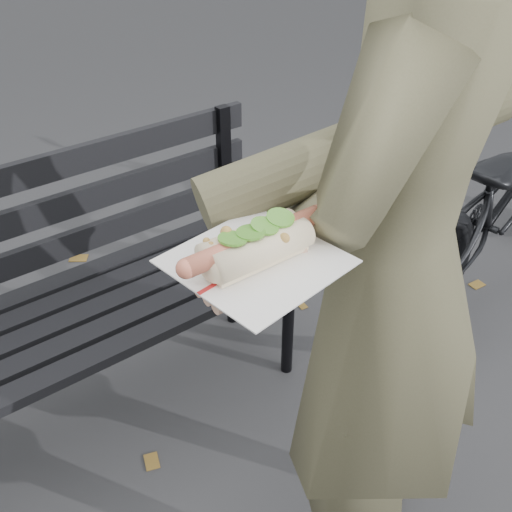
% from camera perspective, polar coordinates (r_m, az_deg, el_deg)
% --- Properties ---
extents(park_bench, '(1.50, 0.44, 0.88)m').
position_cam_1_polar(park_bench, '(1.78, -19.10, -3.59)').
color(park_bench, black).
rests_on(park_bench, ground).
extents(bicycle, '(1.74, 0.85, 0.87)m').
position_cam_1_polar(bicycle, '(2.57, 22.55, 5.86)').
color(bicycle, black).
rests_on(bicycle, ground).
extents(person, '(0.78, 0.65, 1.81)m').
position_cam_1_polar(person, '(1.16, 12.64, -1.60)').
color(person, brown).
rests_on(person, ground).
extents(held_hotdog, '(0.62, 0.30, 0.20)m').
position_cam_1_polar(held_hotdog, '(0.88, 7.48, 7.86)').
color(held_hotdog, brown).
extents(fallen_leaves, '(4.63, 3.00, 0.00)m').
position_cam_1_polar(fallen_leaves, '(1.92, 1.60, -20.43)').
color(fallen_leaves, brown).
rests_on(fallen_leaves, ground).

